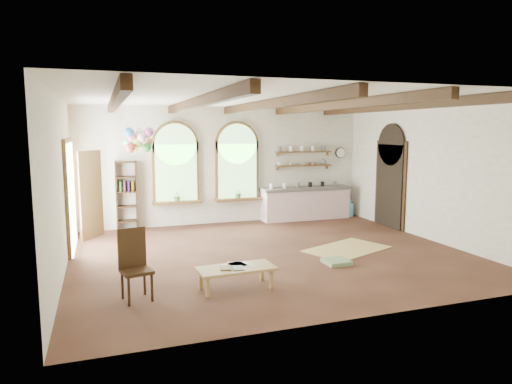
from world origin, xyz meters
name	(u,v)px	position (x,y,z in m)	size (l,w,h in m)	color
floor	(271,254)	(0.00, 0.00, 0.00)	(8.00, 8.00, 0.00)	brown
ceiling_beams	(271,104)	(0.00, 0.00, 3.10)	(6.20, 6.80, 0.18)	#371E11
window_left	(176,166)	(-1.40, 3.43, 1.63)	(1.30, 0.28, 2.20)	brown
window_right	(237,164)	(0.30, 3.43, 1.63)	(1.30, 0.28, 2.20)	brown
left_doorway	(70,197)	(-3.95, 1.80, 1.15)	(0.10, 1.90, 2.50)	brown
right_doorway	(390,186)	(3.95, 1.50, 1.10)	(0.10, 1.30, 2.40)	black
kitchen_counter	(305,203)	(2.30, 3.20, 0.48)	(2.68, 0.62, 0.94)	beige
wall_shelf_lower	(303,166)	(2.30, 3.38, 1.55)	(1.70, 0.24, 0.04)	brown
wall_shelf_upper	(304,152)	(2.30, 3.38, 1.95)	(1.70, 0.24, 0.04)	brown
wall_clock	(340,153)	(3.55, 3.45, 1.90)	(0.32, 0.32, 0.04)	black
bookshelf	(127,196)	(-2.70, 3.32, 0.90)	(0.53, 0.32, 1.80)	#371E11
coffee_table	(236,270)	(-1.29, -1.80, 0.32)	(1.28, 0.64, 0.36)	tan
side_chair	(136,280)	(-2.87, -1.78, 0.31)	(0.52, 0.52, 1.09)	#371E11
floor_mat	(347,249)	(1.70, -0.22, 0.01)	(1.81, 1.12, 0.02)	tan
floor_cushion	(337,262)	(0.95, -1.10, 0.04)	(0.47, 0.47, 0.08)	gray
water_jug_a	(349,209)	(3.75, 3.20, 0.22)	(0.27, 0.27, 0.52)	#5EA0CA
water_jug_b	(336,209)	(3.30, 3.20, 0.24)	(0.29, 0.29, 0.56)	#5EA0CA
balloon_cluster	(139,140)	(-2.42, 2.30, 2.34)	(0.69, 0.75, 1.14)	white
table_book	(220,268)	(-1.55, -1.80, 0.37)	(0.18, 0.26, 0.02)	olive
tablet	(238,268)	(-1.28, -1.87, 0.36)	(0.17, 0.25, 0.01)	black
potted_plant_left	(177,196)	(-1.40, 3.32, 0.85)	(0.27, 0.23, 0.30)	#598C4C
potted_plant_right	(238,193)	(0.30, 3.32, 0.85)	(0.27, 0.23, 0.30)	#598C4C
shelf_cup_a	(280,164)	(1.55, 3.38, 1.62)	(0.12, 0.10, 0.10)	white
shelf_cup_b	(291,164)	(1.90, 3.38, 1.62)	(0.10, 0.10, 0.09)	beige
shelf_bowl_a	(302,164)	(2.25, 3.38, 1.60)	(0.22, 0.22, 0.05)	beige
shelf_bowl_b	(313,164)	(2.60, 3.38, 1.60)	(0.20, 0.20, 0.06)	#8C664C
shelf_vase	(323,161)	(2.95, 3.38, 1.67)	(0.18, 0.18, 0.19)	slate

